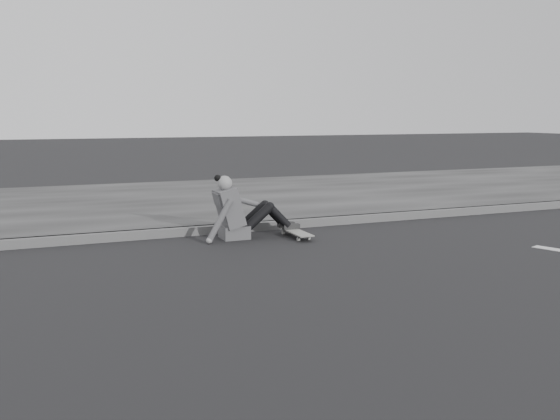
{
  "coord_description": "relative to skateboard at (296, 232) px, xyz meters",
  "views": [
    {
      "loc": [
        -4.07,
        -5.79,
        1.67
      ],
      "look_at": [
        -1.18,
        1.24,
        0.5
      ],
      "focal_mm": 40.0,
      "sensor_mm": 36.0,
      "label": 1
    }
  ],
  "objects": [
    {
      "name": "sidewalk",
      "position": [
        0.68,
        3.71,
        -0.01
      ],
      "size": [
        24.0,
        6.0,
        0.12
      ],
      "primitive_type": "cube",
      "color": "#323232",
      "rests_on": "ground"
    },
    {
      "name": "seated_woman",
      "position": [
        -0.73,
        0.25,
        0.29
      ],
      "size": [
        1.38,
        0.46,
        0.88
      ],
      "color": "#4A4A4C",
      "rests_on": "ground"
    },
    {
      "name": "skateboard",
      "position": [
        0.0,
        0.0,
        0.0
      ],
      "size": [
        0.2,
        0.78,
        0.09
      ],
      "color": "gray",
      "rests_on": "ground"
    },
    {
      "name": "ground",
      "position": [
        0.68,
        -1.89,
        -0.07
      ],
      "size": [
        80.0,
        80.0,
        0.0
      ],
      "primitive_type": "plane",
      "color": "black",
      "rests_on": "ground"
    },
    {
      "name": "curb",
      "position": [
        0.68,
        0.69,
        -0.01
      ],
      "size": [
        24.0,
        0.16,
        0.12
      ],
      "primitive_type": "cube",
      "color": "#4F4F4F",
      "rests_on": "ground"
    }
  ]
}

